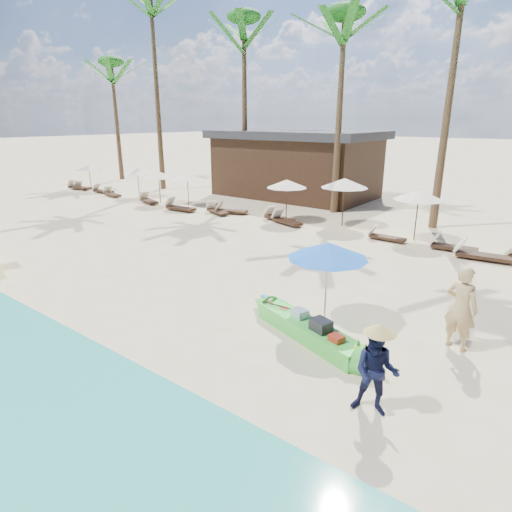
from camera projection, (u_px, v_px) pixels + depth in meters
The scene contains 32 objects.
ground at pixel (198, 316), 11.53m from camera, with size 240.00×240.00×0.00m, color beige.
wet_sand_strip at pixel (2, 412), 7.75m from camera, with size 240.00×4.50×0.01m, color tan.
green_canoe at pixel (309, 330), 10.27m from camera, with size 5.03×1.97×0.66m.
tourist at pixel (461, 308), 9.63m from camera, with size 0.73×0.48×2.01m, color tan.
vendor_green at pixel (376, 372), 7.50m from camera, with size 0.80×0.62×1.65m, color #131535.
blue_umbrella at pixel (328, 251), 10.54m from camera, with size 2.02×2.02×2.17m.
resort_parasol_0 at pixel (89, 167), 30.91m from camera, with size 1.83×1.83×1.88m.
lounger_0_left at pixel (81, 187), 31.82m from camera, with size 1.69×0.81×0.55m.
lounger_0_right at pixel (78, 187), 31.78m from camera, with size 1.99×0.97×0.65m.
resort_parasol_1 at pixel (137, 171), 28.44m from camera, with size 1.86×1.86×1.91m.
lounger_1_left at pixel (102, 191), 30.30m from camera, with size 1.72×0.76×0.56m.
lounger_1_right at pixel (112, 194), 29.04m from camera, with size 1.79×0.83×0.59m.
resort_parasol_2 at pixel (159, 175), 26.19m from camera, with size 1.92×1.92×1.97m.
lounger_2_left at pixel (148, 200), 26.73m from camera, with size 1.85×1.02×0.60m.
resort_parasol_3 at pixel (187, 176), 25.32m from camera, with size 1.94×1.94×1.99m.
lounger_3_left at pixel (179, 207), 24.51m from camera, with size 1.97×0.77×0.65m.
lounger_3_right at pixel (216, 210), 23.77m from camera, with size 1.81×1.08×0.59m.
resort_parasol_4 at pixel (287, 184), 21.66m from camera, with size 2.05×2.05×2.12m.
lounger_4_left at pixel (230, 210), 23.77m from camera, with size 1.86×1.12×0.61m.
lounger_4_right at pixel (278, 217), 22.09m from camera, with size 1.92×0.92×0.63m.
resort_parasol_5 at pixel (345, 183), 20.51m from camera, with size 2.27×2.27×2.34m.
lounger_5_left at pixel (286, 220), 21.41m from camera, with size 1.92×1.05×0.62m.
resort_parasol_6 at pixel (419, 195), 18.12m from camera, with size 2.13×2.13×2.19m.
lounger_6_left at pixel (385, 236), 18.59m from camera, with size 1.63×0.52×0.55m.
lounger_6_right at pixel (451, 246), 17.12m from camera, with size 1.85×0.73×0.61m.
lounger_7_left at pixel (479, 254), 16.02m from camera, with size 2.06×0.86×0.68m.
palm_0 at pixel (113, 79), 34.97m from camera, with size 2.08×2.08×9.90m.
palm_1 at pixel (153, 29), 29.00m from camera, with size 2.08×2.08×13.60m.
palm_2 at pixel (244, 48), 26.14m from camera, with size 2.08×2.08×11.33m.
palm_3 at pixel (343, 46), 21.63m from camera, with size 2.08×2.08×10.52m.
palm_4 at pixel (461, 9), 17.98m from camera, with size 2.08×2.08×11.70m.
pavilion_west at pixel (296, 163), 28.71m from camera, with size 10.80×6.60×4.30m.
Camera 1 is at (7.61, -7.37, 5.08)m, focal length 30.00 mm.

